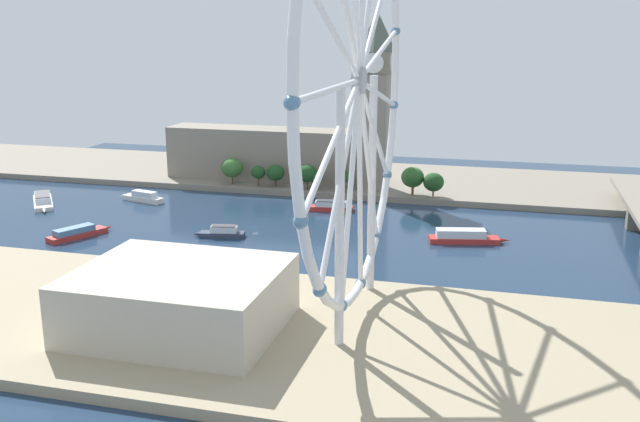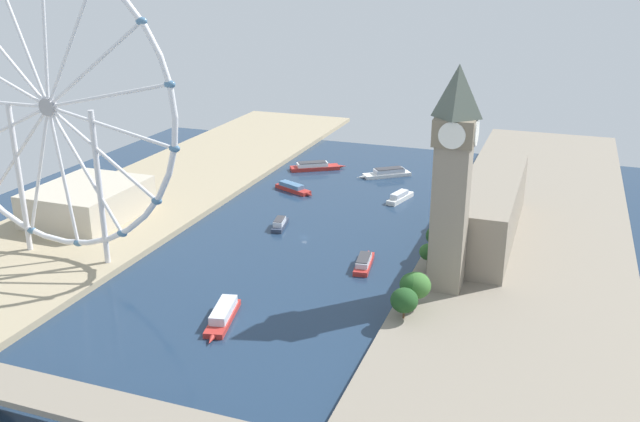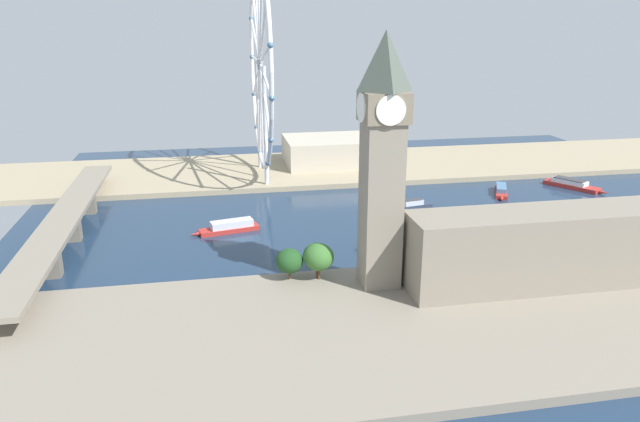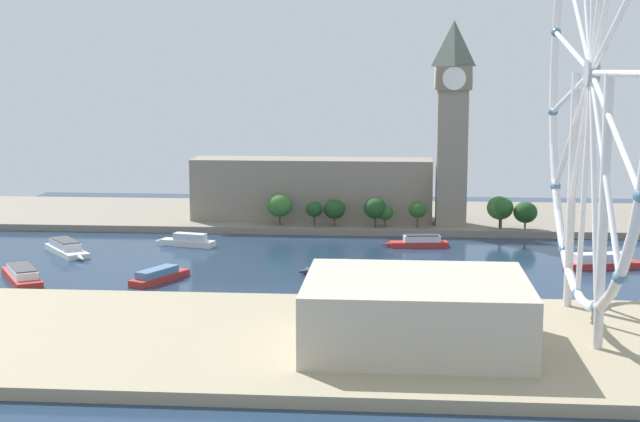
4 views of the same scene
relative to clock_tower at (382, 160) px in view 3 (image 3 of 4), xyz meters
The scene contains 16 objects.
ground_plane 97.37m from the clock_tower, 26.38° to the right, with size 379.67×379.67×0.00m, color #1E334C.
riverbank_left 67.31m from the clock_tower, 128.29° to the right, with size 90.00×520.00×3.00m, color gray.
riverbank_right 190.05m from the clock_tower, 11.72° to the right, with size 90.00×520.00×3.00m, color tan.
clock_tower is the anchor object (origin of this frame).
parliament_block 70.99m from the clock_tower, 99.67° to the right, with size 22.00×108.70×27.69m, color gray.
tree_row_embankment 42.55m from the clock_tower, 62.77° to the right, with size 13.01×116.85×13.94m.
ferris_wheel 167.17m from the clock_tower, ahead, with size 124.27×3.20×128.56m.
riverside_hall 191.18m from the clock_tower, ahead, with size 45.37×54.74×16.99m, color #BCB29E.
river_bridge 149.97m from the clock_tower, 58.57° to the left, with size 191.67×14.99×11.43m.
tour_boat_0 113.12m from the clock_tower, 26.56° to the right, with size 8.67×21.81×4.93m.
tour_boat_1 156.66m from the clock_tower, 43.64° to the right, with size 28.03×16.33×4.59m.
tour_boat_2 100.95m from the clock_tower, 34.53° to the left, with size 13.06×32.70×5.35m.
tour_boat_3 62.36m from the clock_tower, 20.82° to the right, with size 9.37×27.43×4.93m.
tour_boat_4 170.87m from the clock_tower, 67.15° to the right, with size 31.11×25.57×5.24m.
tour_boat_5 126.07m from the clock_tower, 67.56° to the right, with size 11.02×26.64×5.32m.
tour_boat_6 192.70m from the clock_tower, 53.21° to the right, with size 34.25×24.20×5.28m.
Camera 3 is at (-266.12, 94.94, 95.40)m, focal length 33.43 mm.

